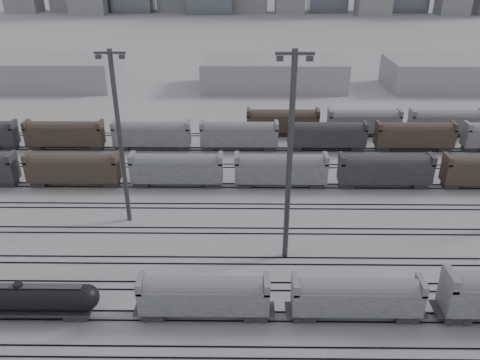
{
  "coord_description": "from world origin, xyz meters",
  "views": [
    {
      "loc": [
        2.08,
        -37.3,
        34.94
      ],
      "look_at": [
        1.41,
        26.06,
        4.0
      ],
      "focal_mm": 35.0,
      "sensor_mm": 36.0,
      "label": 1
    }
  ],
  "objects_px": {
    "hopper_car_a": "(204,294)",
    "hopper_car_b": "(357,296)",
    "light_mast_c": "(290,157)",
    "tank_car_b": "(21,298)"
  },
  "relations": [
    {
      "from": "hopper_car_a",
      "to": "hopper_car_b",
      "type": "height_order",
      "value": "hopper_car_a"
    },
    {
      "from": "hopper_car_b",
      "to": "light_mast_c",
      "type": "height_order",
      "value": "light_mast_c"
    },
    {
      "from": "hopper_car_a",
      "to": "light_mast_c",
      "type": "relative_size",
      "value": 0.52
    },
    {
      "from": "hopper_car_b",
      "to": "light_mast_c",
      "type": "distance_m",
      "value": 16.86
    },
    {
      "from": "tank_car_b",
      "to": "hopper_car_a",
      "type": "height_order",
      "value": "hopper_car_a"
    },
    {
      "from": "hopper_car_b",
      "to": "light_mast_c",
      "type": "relative_size",
      "value": 0.52
    },
    {
      "from": "tank_car_b",
      "to": "light_mast_c",
      "type": "height_order",
      "value": "light_mast_c"
    },
    {
      "from": "tank_car_b",
      "to": "hopper_car_a",
      "type": "distance_m",
      "value": 19.21
    },
    {
      "from": "light_mast_c",
      "to": "hopper_car_a",
      "type": "bearing_deg",
      "value": -129.85
    },
    {
      "from": "hopper_car_a",
      "to": "hopper_car_b",
      "type": "relative_size",
      "value": 1.01
    }
  ]
}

